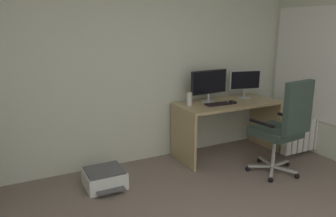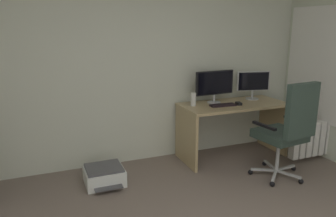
% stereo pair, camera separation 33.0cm
% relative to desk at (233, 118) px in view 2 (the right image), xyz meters
% --- Properties ---
extents(wall_back, '(5.02, 0.10, 2.77)m').
position_rel_desk_xyz_m(wall_back, '(-1.36, 0.40, 0.84)').
color(wall_back, beige).
rests_on(wall_back, ground).
extents(window_pane, '(0.01, 1.51, 1.45)m').
position_rel_desk_xyz_m(window_pane, '(1.15, -0.51, 0.70)').
color(window_pane, white).
extents(window_frame, '(0.02, 1.59, 1.53)m').
position_rel_desk_xyz_m(window_frame, '(1.14, -0.51, 0.70)').
color(window_frame, white).
extents(desk, '(1.42, 0.64, 0.75)m').
position_rel_desk_xyz_m(desk, '(0.00, 0.00, 0.00)').
color(desk, tan).
rests_on(desk, ground).
extents(monitor_main, '(0.57, 0.18, 0.43)m').
position_rel_desk_xyz_m(monitor_main, '(-0.23, 0.13, 0.46)').
color(monitor_main, '#B2B5B7').
rests_on(monitor_main, desk).
extents(monitor_secondary, '(0.47, 0.18, 0.39)m').
position_rel_desk_xyz_m(monitor_secondary, '(0.39, 0.13, 0.44)').
color(monitor_secondary, '#B2B5B7').
rests_on(monitor_secondary, desk).
extents(keyboard, '(0.35, 0.15, 0.02)m').
position_rel_desk_xyz_m(keyboard, '(-0.21, -0.07, 0.21)').
color(keyboard, black).
rests_on(keyboard, desk).
extents(computer_mouse, '(0.08, 0.11, 0.03)m').
position_rel_desk_xyz_m(computer_mouse, '(0.02, -0.09, 0.22)').
color(computer_mouse, black).
rests_on(computer_mouse, desk).
extents(desktop_speaker, '(0.07, 0.07, 0.17)m').
position_rel_desk_xyz_m(desktop_speaker, '(-0.56, 0.08, 0.29)').
color(desktop_speaker, silver).
rests_on(desktop_speaker, desk).
extents(office_chair, '(0.62, 0.65, 1.17)m').
position_rel_desk_xyz_m(office_chair, '(0.17, -0.85, 0.09)').
color(office_chair, '#B7BABC').
rests_on(office_chair, ground).
extents(printer, '(0.43, 0.48, 0.20)m').
position_rel_desk_xyz_m(printer, '(-1.79, -0.17, -0.45)').
color(printer, white).
rests_on(printer, ground).
extents(radiator, '(0.95, 0.10, 0.46)m').
position_rel_desk_xyz_m(radiator, '(1.05, -0.51, -0.25)').
color(radiator, white).
rests_on(radiator, ground).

